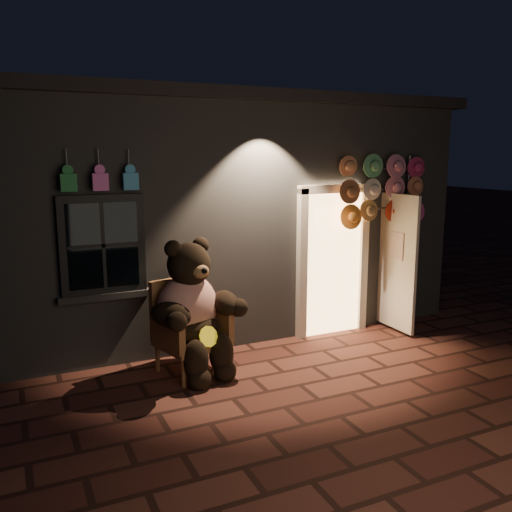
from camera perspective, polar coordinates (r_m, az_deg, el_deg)
ground at (r=6.43m, az=4.65°, el=-13.38°), size 60.00×60.00×0.00m
shop_building at (r=9.58m, az=-7.09°, el=5.35°), size 7.30×5.95×3.51m
wicker_armchair at (r=6.68m, az=-7.22°, el=-7.34°), size 0.92×0.87×1.13m
teddy_bear at (r=6.48m, az=-6.68°, el=-5.66°), size 1.18×1.06×1.68m
hat_rack at (r=8.13m, az=13.40°, el=6.68°), size 1.57×0.22×2.62m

